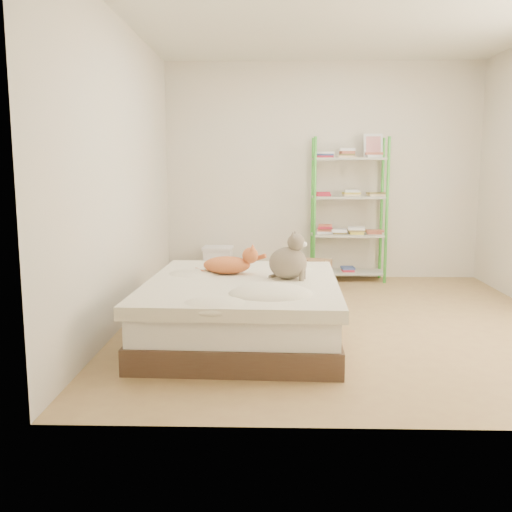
{
  "coord_description": "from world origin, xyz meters",
  "views": [
    {
      "loc": [
        -0.62,
        -4.92,
        1.36
      ],
      "look_at": [
        -0.75,
        -0.22,
        0.62
      ],
      "focal_mm": 40.0,
      "sensor_mm": 36.0,
      "label": 1
    }
  ],
  "objects_px": {
    "white_bin": "(218,263)",
    "orange_cat": "(227,263)",
    "bed": "(242,309)",
    "grey_cat": "(288,256)",
    "shelf_unit": "(349,208)",
    "cardboard_box": "(308,275)"
  },
  "relations": [
    {
      "from": "white_bin",
      "to": "orange_cat",
      "type": "bearing_deg",
      "value": -82.7
    },
    {
      "from": "bed",
      "to": "grey_cat",
      "type": "xyz_separation_m",
      "value": [
        0.36,
        0.05,
        0.42
      ]
    },
    {
      "from": "shelf_unit",
      "to": "cardboard_box",
      "type": "height_order",
      "value": "shelf_unit"
    },
    {
      "from": "cardboard_box",
      "to": "white_bin",
      "type": "relative_size",
      "value": 1.37
    },
    {
      "from": "orange_cat",
      "to": "white_bin",
      "type": "relative_size",
      "value": 1.14
    },
    {
      "from": "grey_cat",
      "to": "shelf_unit",
      "type": "bearing_deg",
      "value": -5.03
    },
    {
      "from": "bed",
      "to": "orange_cat",
      "type": "relative_size",
      "value": 4.11
    },
    {
      "from": "bed",
      "to": "cardboard_box",
      "type": "bearing_deg",
      "value": 72.82
    },
    {
      "from": "grey_cat",
      "to": "white_bin",
      "type": "relative_size",
      "value": 0.91
    },
    {
      "from": "grey_cat",
      "to": "shelf_unit",
      "type": "distance_m",
      "value": 2.49
    },
    {
      "from": "orange_cat",
      "to": "shelf_unit",
      "type": "height_order",
      "value": "shelf_unit"
    },
    {
      "from": "orange_cat",
      "to": "shelf_unit",
      "type": "relative_size",
      "value": 0.27
    },
    {
      "from": "bed",
      "to": "shelf_unit",
      "type": "height_order",
      "value": "shelf_unit"
    },
    {
      "from": "bed",
      "to": "shelf_unit",
      "type": "xyz_separation_m",
      "value": [
        1.15,
        2.4,
        0.64
      ]
    },
    {
      "from": "grey_cat",
      "to": "cardboard_box",
      "type": "bearing_deg",
      "value": 4.71
    },
    {
      "from": "grey_cat",
      "to": "shelf_unit",
      "type": "relative_size",
      "value": 0.21
    },
    {
      "from": "cardboard_box",
      "to": "white_bin",
      "type": "xyz_separation_m",
      "value": [
        -1.05,
        0.53,
        0.04
      ]
    },
    {
      "from": "shelf_unit",
      "to": "grey_cat",
      "type": "bearing_deg",
      "value": -108.67
    },
    {
      "from": "grey_cat",
      "to": "cardboard_box",
      "type": "height_order",
      "value": "grey_cat"
    },
    {
      "from": "shelf_unit",
      "to": "cardboard_box",
      "type": "relative_size",
      "value": 3.11
    },
    {
      "from": "orange_cat",
      "to": "grey_cat",
      "type": "height_order",
      "value": "grey_cat"
    },
    {
      "from": "grey_cat",
      "to": "white_bin",
      "type": "bearing_deg",
      "value": 32.06
    }
  ]
}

